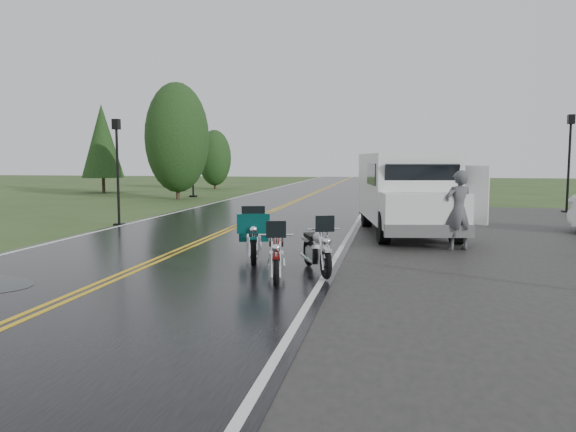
{
  "coord_description": "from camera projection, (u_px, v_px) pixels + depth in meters",
  "views": [
    {
      "loc": [
        5.05,
        -9.93,
        2.23
      ],
      "look_at": [
        2.8,
        2.0,
        1.0
      ],
      "focal_mm": 35.0,
      "sensor_mm": 36.0,
      "label": 1
    }
  ],
  "objects": [
    {
      "name": "ground",
      "position": [
        127.0,
        275.0,
        10.86
      ],
      "size": [
        120.0,
        120.0,
        0.0
      ],
      "primitive_type": "plane",
      "color": "#2D471E",
      "rests_on": "ground"
    },
    {
      "name": "road",
      "position": [
        254.0,
        219.0,
        20.64
      ],
      "size": [
        8.0,
        100.0,
        0.04
      ],
      "primitive_type": "cube",
      "color": "black",
      "rests_on": "ground"
    },
    {
      "name": "motorcycle_red",
      "position": [
        276.0,
        258.0,
        9.52
      ],
      "size": [
        1.05,
        1.98,
        1.11
      ],
      "primitive_type": null,
      "rotation": [
        0.0,
        0.0,
        0.2
      ],
      "color": "#510A09",
      "rests_on": "ground"
    },
    {
      "name": "motorcycle_teal",
      "position": [
        253.0,
        239.0,
        11.35
      ],
      "size": [
        1.24,
        2.21,
        1.24
      ],
      "primitive_type": null,
      "rotation": [
        0.0,
        0.0,
        0.24
      ],
      "color": "#053D3B",
      "rests_on": "ground"
    },
    {
      "name": "motorcycle_silver",
      "position": [
        326.0,
        252.0,
        10.13
      ],
      "size": [
        1.36,
        2.05,
        1.14
      ],
      "primitive_type": null,
      "rotation": [
        0.0,
        0.0,
        0.37
      ],
      "color": "#9B9BA2",
      "rests_on": "ground"
    },
    {
      "name": "van_white",
      "position": [
        384.0,
        198.0,
        14.52
      ],
      "size": [
        3.33,
        6.55,
        2.46
      ],
      "primitive_type": null,
      "rotation": [
        0.0,
        0.0,
        0.16
      ],
      "color": "white",
      "rests_on": "ground"
    },
    {
      "name": "person_at_van",
      "position": [
        458.0,
        212.0,
        13.56
      ],
      "size": [
        0.83,
        0.7,
        1.94
      ],
      "primitive_type": "imported",
      "rotation": [
        0.0,
        0.0,
        3.54
      ],
      "color": "#494A4E",
      "rests_on": "ground"
    },
    {
      "name": "lamp_post_near_left",
      "position": [
        118.0,
        172.0,
        18.68
      ],
      "size": [
        0.31,
        0.31,
        3.6
      ],
      "primitive_type": null,
      "color": "black",
      "rests_on": "ground"
    },
    {
      "name": "lamp_post_far_left",
      "position": [
        193.0,
        158.0,
        32.87
      ],
      "size": [
        0.4,
        0.4,
        4.65
      ],
      "primitive_type": null,
      "color": "black",
      "rests_on": "ground"
    },
    {
      "name": "lamp_post_far_right",
      "position": [
        569.0,
        163.0,
        23.18
      ],
      "size": [
        0.35,
        0.35,
        4.11
      ],
      "primitive_type": null,
      "color": "black",
      "rests_on": "ground"
    },
    {
      "name": "tree_left_mid",
      "position": [
        177.0,
        150.0,
        30.97
      ],
      "size": [
        3.52,
        3.52,
        5.5
      ],
      "primitive_type": null,
      "color": "#1E3D19",
      "rests_on": "ground"
    },
    {
      "name": "tree_left_far",
      "position": [
        215.0,
        164.0,
        41.74
      ],
      "size": [
        2.44,
        2.44,
        3.76
      ],
      "primitive_type": null,
      "color": "#1E3D19",
      "rests_on": "ground"
    },
    {
      "name": "pine_left_far",
      "position": [
        102.0,
        150.0,
        37.25
      ],
      "size": [
        2.75,
        2.75,
        5.72
      ],
      "primitive_type": null,
      "color": "#1E3D19",
      "rests_on": "ground"
    }
  ]
}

